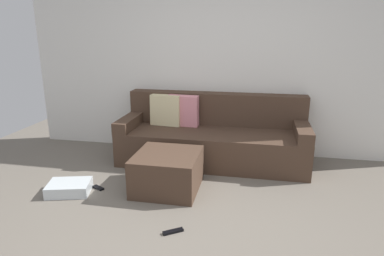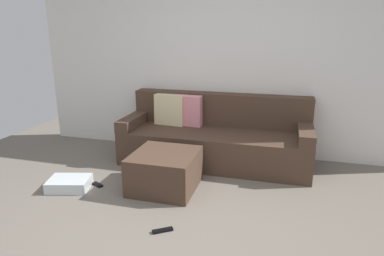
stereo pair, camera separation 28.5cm
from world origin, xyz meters
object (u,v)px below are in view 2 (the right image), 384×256
Objects in this scene: couch_sectional at (214,137)px; remote_under_side_table at (76,181)px; ottoman at (165,171)px; remote_near_ottoman at (163,230)px; remote_by_storage_bin at (98,185)px; storage_bin at (69,184)px.

remote_under_side_table is (-1.40, -1.11, -0.31)m from couch_sectional.
ottoman is 0.88m from remote_near_ottoman.
remote_under_side_table is (-0.29, 0.01, 0.00)m from remote_by_storage_bin.
ottoman is 3.75× the size of remote_under_side_table.
remote_by_storage_bin is at bearing 29.88° from storage_bin.
ottoman is 1.08m from remote_under_side_table.
ottoman reaches higher than storage_bin.
remote_by_storage_bin is (0.26, 0.15, -0.05)m from storage_bin.
remote_under_side_table is (-1.05, -0.15, -0.19)m from ottoman.
remote_under_side_table is (-1.32, 0.66, 0.00)m from remote_near_ottoman.
ottoman is 4.86× the size of remote_by_storage_bin.
remote_by_storage_bin is 0.29m from remote_under_side_table.
ottoman is 1.07m from storage_bin.
couch_sectional reaches higher than remote_near_ottoman.
ottoman is 3.85× the size of remote_near_ottoman.
couch_sectional is at bearing 42.82° from storage_bin.
remote_near_ottoman is at bearing -29.96° from remote_under_side_table.
couch_sectional is 1.61m from remote_by_storage_bin.
remote_by_storage_bin is (-1.03, 0.65, 0.00)m from remote_near_ottoman.
remote_near_ottoman is at bearing -21.43° from storage_bin.
storage_bin is 2.38× the size of remote_near_ottoman.
remote_under_side_table is at bearing -141.61° from couch_sectional.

